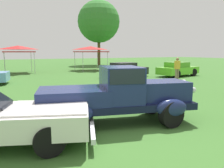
{
  "coord_description": "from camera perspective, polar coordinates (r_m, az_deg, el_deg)",
  "views": [
    {
      "loc": [
        -3.11,
        -5.18,
        2.14
      ],
      "look_at": [
        0.67,
        2.44,
        0.88
      ],
      "focal_mm": 35.42,
      "sensor_mm": 36.0,
      "label": 1
    }
  ],
  "objects": [
    {
      "name": "canopy_tent_center_field",
      "position": [
        23.89,
        -23.05,
        8.43
      ],
      "size": [
        2.9,
        2.9,
        2.71
      ],
      "color": "#B7B7BC",
      "rests_on": "ground_plane"
    },
    {
      "name": "canopy_tent_right_field",
      "position": [
        25.49,
        -5.55,
        9.02
      ],
      "size": [
        3.21,
        3.21,
        2.71
      ],
      "color": "#B7B7BC",
      "rests_on": "ground_plane"
    },
    {
      "name": "ground_plane",
      "position": [
        6.42,
        4.4,
        -11.12
      ],
      "size": [
        120.0,
        120.0,
        0.0
      ],
      "primitive_type": "plane",
      "color": "#386628"
    },
    {
      "name": "show_car_charcoal",
      "position": [
        18.46,
        3.35,
        3.61
      ],
      "size": [
        4.33,
        2.56,
        1.22
      ],
      "color": "#28282D",
      "rests_on": "ground_plane"
    },
    {
      "name": "show_car_lime",
      "position": [
        20.07,
        16.66,
        3.66
      ],
      "size": [
        4.17,
        2.39,
        1.22
      ],
      "color": "#60C62D",
      "rests_on": "ground_plane"
    },
    {
      "name": "spectator_between_cars",
      "position": [
        16.9,
        16.47,
        3.91
      ],
      "size": [
        0.43,
        0.3,
        1.69
      ],
      "color": "#7F7056",
      "rests_on": "ground_plane"
    },
    {
      "name": "treeline_center",
      "position": [
        35.55,
        -3.45,
        15.77
      ],
      "size": [
        6.48,
        6.48,
        9.95
      ],
      "color": "brown",
      "rests_on": "ground_plane"
    },
    {
      "name": "feature_pickup_truck",
      "position": [
        6.58,
        1.56,
        -2.75
      ],
      "size": [
        4.73,
        2.6,
        1.7
      ],
      "color": "black",
      "rests_on": "ground_plane"
    }
  ]
}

